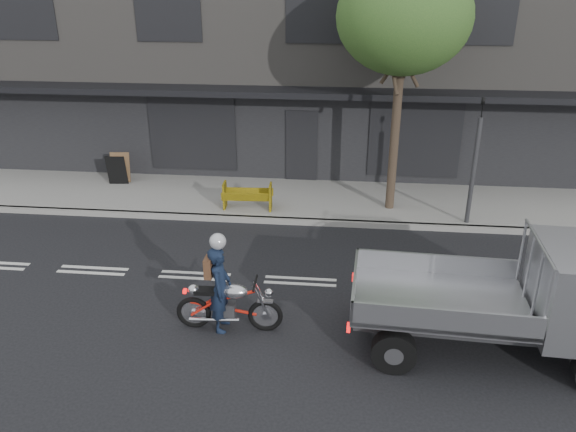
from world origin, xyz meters
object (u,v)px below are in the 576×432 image
at_px(motorcycle, 229,304).
at_px(construction_barrier, 246,198).
at_px(traffic_light_pole, 474,169).
at_px(street_tree, 404,17).
at_px(flatbed_ute, 561,294).
at_px(sandwich_board, 117,170).
at_px(rider, 220,289).

height_order(motorcycle, construction_barrier, motorcycle).
bearing_deg(traffic_light_pole, street_tree, 156.97).
bearing_deg(flatbed_ute, construction_barrier, 141.80).
bearing_deg(motorcycle, street_tree, 59.38).
bearing_deg(sandwich_board, street_tree, -12.09).
xyz_separation_m(rider, construction_barrier, (-0.46, 5.42, -0.32)).
bearing_deg(rider, flatbed_ute, -93.74).
bearing_deg(sandwich_board, flatbed_ute, -39.45).
xyz_separation_m(traffic_light_pole, motorcycle, (-5.40, -5.27, -1.11)).
xyz_separation_m(motorcycle, construction_barrier, (-0.61, 5.42, -0.00)).
bearing_deg(construction_barrier, flatbed_ute, -41.28).
relative_size(street_tree, traffic_light_pole, 1.93).
height_order(construction_barrier, sandwich_board, sandwich_board).
bearing_deg(construction_barrier, sandwich_board, 158.92).
xyz_separation_m(flatbed_ute, sandwich_board, (-10.84, 7.34, -0.65)).
bearing_deg(street_tree, traffic_light_pole, -23.03).
distance_m(street_tree, sandwich_board, 9.66).
distance_m(rider, flatbed_ute, 5.99).
relative_size(street_tree, flatbed_ute, 1.37).
bearing_deg(traffic_light_pole, sandwich_board, 169.94).
bearing_deg(sandwich_board, traffic_light_pole, -15.39).
xyz_separation_m(street_tree, rider, (-3.55, -6.12, -4.42)).
relative_size(rider, flatbed_ute, 0.35).
distance_m(street_tree, flatbed_ute, 7.88).
relative_size(motorcycle, construction_barrier, 1.47).
relative_size(motorcycle, flatbed_ute, 0.42).
distance_m(street_tree, rider, 8.34).
bearing_deg(motorcycle, rider, 178.45).
height_order(rider, construction_barrier, rider).
relative_size(construction_barrier, sandwich_board, 1.47).
height_order(motorcycle, sandwich_board, sandwich_board).
height_order(street_tree, rider, street_tree).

